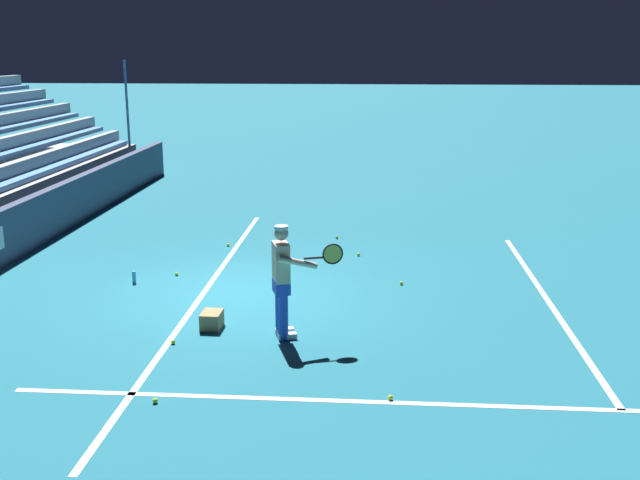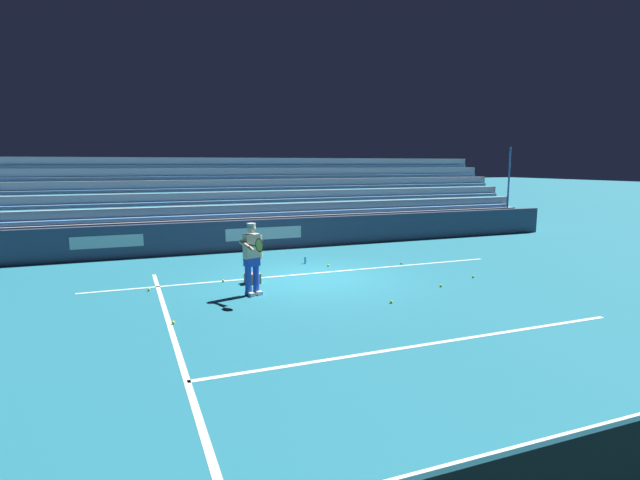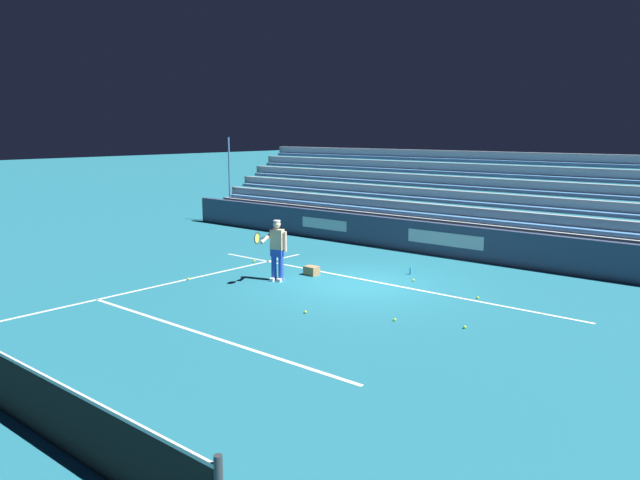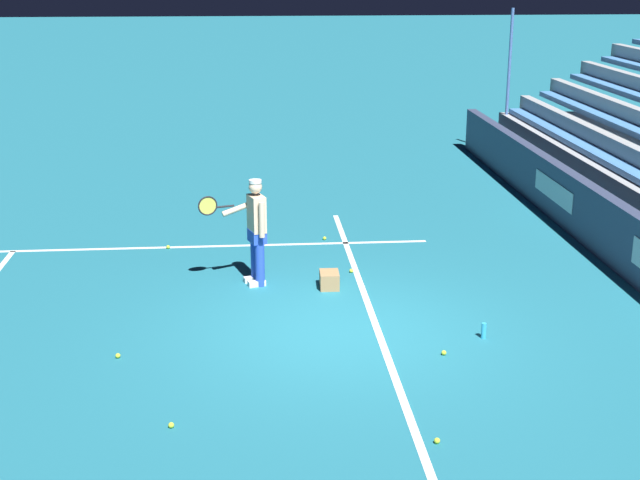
{
  "view_description": "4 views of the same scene",
  "coord_description": "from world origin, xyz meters",
  "px_view_note": "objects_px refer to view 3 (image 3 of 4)",
  "views": [
    {
      "loc": [
        12.51,
        2.5,
        4.2
      ],
      "look_at": [
        0.45,
        1.6,
        1.1
      ],
      "focal_mm": 42.0,
      "sensor_mm": 36.0,
      "label": 1
    },
    {
      "loc": [
        4.84,
        12.46,
        3.08
      ],
      "look_at": [
        0.18,
        0.77,
        1.16
      ],
      "focal_mm": 28.0,
      "sensor_mm": 36.0,
      "label": 2
    },
    {
      "loc": [
        -9.87,
        13.37,
        4.18
      ],
      "look_at": [
        0.18,
        1.53,
        1.43
      ],
      "focal_mm": 35.0,
      "sensor_mm": 36.0,
      "label": 3
    },
    {
      "loc": [
        -11.47,
        1.26,
        4.92
      ],
      "look_at": [
        1.7,
        0.17,
        0.82
      ],
      "focal_mm": 50.0,
      "sensor_mm": 36.0,
      "label": 4
    }
  ],
  "objects_px": {
    "tennis_ball_on_baseline": "(465,327)",
    "tennis_ball_far_left": "(478,298)",
    "tennis_ball_stray_back": "(395,320)",
    "tennis_ball_by_box": "(304,268)",
    "tennis_ball_toward_net": "(413,280)",
    "tennis_ball_midcourt": "(188,279)",
    "tennis_ball_far_right": "(254,261)",
    "water_bottle": "(411,271)",
    "ball_box_cardboard": "(312,271)",
    "tennis_player": "(277,249)",
    "tennis_ball_near_player": "(305,312)"
  },
  "relations": [
    {
      "from": "tennis_ball_on_baseline",
      "to": "tennis_player",
      "type": "bearing_deg",
      "value": -4.53
    },
    {
      "from": "ball_box_cardboard",
      "to": "tennis_ball_midcourt",
      "type": "distance_m",
      "value": 3.54
    },
    {
      "from": "tennis_ball_far_left",
      "to": "tennis_ball_on_baseline",
      "type": "xyz_separation_m",
      "value": [
        -0.86,
        2.34,
        0.0
      ]
    },
    {
      "from": "tennis_player",
      "to": "ball_box_cardboard",
      "type": "bearing_deg",
      "value": -103.77
    },
    {
      "from": "tennis_ball_midcourt",
      "to": "tennis_ball_on_baseline",
      "type": "xyz_separation_m",
      "value": [
        -8.01,
        -1.09,
        0.0
      ]
    },
    {
      "from": "tennis_ball_stray_back",
      "to": "tennis_ball_midcourt",
      "type": "relative_size",
      "value": 1.0
    },
    {
      "from": "tennis_ball_toward_net",
      "to": "tennis_ball_midcourt",
      "type": "distance_m",
      "value": 6.34
    },
    {
      "from": "tennis_ball_stray_back",
      "to": "tennis_ball_on_baseline",
      "type": "xyz_separation_m",
      "value": [
        -1.43,
        -0.53,
        0.0
      ]
    },
    {
      "from": "water_bottle",
      "to": "tennis_ball_by_box",
      "type": "bearing_deg",
      "value": 27.66
    },
    {
      "from": "water_bottle",
      "to": "tennis_ball_near_player",
      "type": "bearing_deg",
      "value": 92.88
    },
    {
      "from": "ball_box_cardboard",
      "to": "tennis_ball_near_player",
      "type": "distance_m",
      "value": 3.85
    },
    {
      "from": "tennis_ball_stray_back",
      "to": "tennis_ball_by_box",
      "type": "bearing_deg",
      "value": -27.36
    },
    {
      "from": "tennis_ball_toward_net",
      "to": "tennis_ball_by_box",
      "type": "height_order",
      "value": "same"
    },
    {
      "from": "tennis_ball_on_baseline",
      "to": "tennis_ball_far_left",
      "type": "bearing_deg",
      "value": -69.94
    },
    {
      "from": "ball_box_cardboard",
      "to": "tennis_ball_near_player",
      "type": "relative_size",
      "value": 6.06
    },
    {
      "from": "ball_box_cardboard",
      "to": "tennis_ball_by_box",
      "type": "xyz_separation_m",
      "value": [
        0.69,
        -0.43,
        -0.1
      ]
    },
    {
      "from": "tennis_player",
      "to": "tennis_ball_by_box",
      "type": "bearing_deg",
      "value": -75.69
    },
    {
      "from": "tennis_ball_toward_net",
      "to": "tennis_ball_on_baseline",
      "type": "xyz_separation_m",
      "value": [
        -3.08,
        2.9,
        0.0
      ]
    },
    {
      "from": "tennis_ball_toward_net",
      "to": "tennis_ball_near_player",
      "type": "relative_size",
      "value": 1.0
    },
    {
      "from": "tennis_ball_toward_net",
      "to": "water_bottle",
      "type": "relative_size",
      "value": 0.3
    },
    {
      "from": "tennis_ball_midcourt",
      "to": "water_bottle",
      "type": "relative_size",
      "value": 0.3
    },
    {
      "from": "tennis_ball_on_baseline",
      "to": "water_bottle",
      "type": "height_order",
      "value": "water_bottle"
    },
    {
      "from": "tennis_ball_stray_back",
      "to": "tennis_ball_midcourt",
      "type": "xyz_separation_m",
      "value": [
        6.58,
        0.56,
        0.0
      ]
    },
    {
      "from": "tennis_player",
      "to": "tennis_ball_midcourt",
      "type": "relative_size",
      "value": 25.98
    },
    {
      "from": "tennis_player",
      "to": "tennis_ball_far_left",
      "type": "bearing_deg",
      "value": -160.21
    },
    {
      "from": "tennis_ball_near_player",
      "to": "tennis_ball_far_right",
      "type": "bearing_deg",
      "value": -32.29
    },
    {
      "from": "tennis_ball_near_player",
      "to": "tennis_player",
      "type": "bearing_deg",
      "value": -34.3
    },
    {
      "from": "tennis_ball_on_baseline",
      "to": "water_bottle",
      "type": "relative_size",
      "value": 0.3
    },
    {
      "from": "tennis_ball_far_left",
      "to": "tennis_ball_by_box",
      "type": "bearing_deg",
      "value": 2.83
    },
    {
      "from": "tennis_ball_midcourt",
      "to": "tennis_ball_on_baseline",
      "type": "distance_m",
      "value": 8.09
    },
    {
      "from": "ball_box_cardboard",
      "to": "water_bottle",
      "type": "bearing_deg",
      "value": -138.35
    },
    {
      "from": "tennis_ball_near_player",
      "to": "water_bottle",
      "type": "xyz_separation_m",
      "value": [
        0.25,
        -4.93,
        0.08
      ]
    },
    {
      "from": "tennis_player",
      "to": "tennis_ball_by_box",
      "type": "xyz_separation_m",
      "value": [
        0.41,
        -1.59,
        -0.86
      ]
    },
    {
      "from": "water_bottle",
      "to": "tennis_ball_stray_back",
      "type": "bearing_deg",
      "value": 117.78
    },
    {
      "from": "ball_box_cardboard",
      "to": "tennis_ball_far_left",
      "type": "bearing_deg",
      "value": -171.78
    },
    {
      "from": "tennis_ball_midcourt",
      "to": "tennis_ball_by_box",
      "type": "bearing_deg",
      "value": -116.48
    },
    {
      "from": "tennis_ball_far_right",
      "to": "tennis_ball_by_box",
      "type": "height_order",
      "value": "same"
    },
    {
      "from": "tennis_ball_toward_net",
      "to": "tennis_ball_on_baseline",
      "type": "relative_size",
      "value": 1.0
    },
    {
      "from": "tennis_ball_midcourt",
      "to": "tennis_ball_stray_back",
      "type": "bearing_deg",
      "value": -175.15
    },
    {
      "from": "tennis_ball_far_right",
      "to": "tennis_ball_midcourt",
      "type": "height_order",
      "value": "same"
    },
    {
      "from": "tennis_ball_far_left",
      "to": "tennis_ball_stray_back",
      "type": "bearing_deg",
      "value": 78.68
    },
    {
      "from": "tennis_ball_by_box",
      "to": "tennis_ball_on_baseline",
      "type": "xyz_separation_m",
      "value": [
        -6.44,
        2.07,
        0.0
      ]
    },
    {
      "from": "ball_box_cardboard",
      "to": "tennis_ball_toward_net",
      "type": "relative_size",
      "value": 6.06
    },
    {
      "from": "tennis_ball_by_box",
      "to": "tennis_ball_near_player",
      "type": "distance_m",
      "value": 4.63
    },
    {
      "from": "ball_box_cardboard",
      "to": "water_bottle",
      "type": "xyz_separation_m",
      "value": [
        -2.17,
        -1.93,
        -0.02
      ]
    },
    {
      "from": "ball_box_cardboard",
      "to": "water_bottle",
      "type": "height_order",
      "value": "ball_box_cardboard"
    },
    {
      "from": "tennis_player",
      "to": "tennis_ball_on_baseline",
      "type": "height_order",
      "value": "tennis_player"
    },
    {
      "from": "tennis_ball_midcourt",
      "to": "tennis_ball_on_baseline",
      "type": "height_order",
      "value": "same"
    },
    {
      "from": "tennis_ball_near_player",
      "to": "water_bottle",
      "type": "relative_size",
      "value": 0.3
    },
    {
      "from": "tennis_ball_far_right",
      "to": "water_bottle",
      "type": "height_order",
      "value": "water_bottle"
    }
  ]
}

